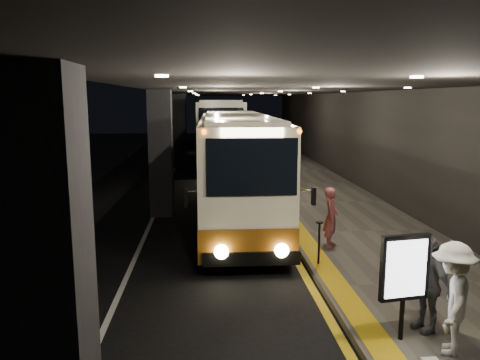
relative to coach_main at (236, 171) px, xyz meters
name	(u,v)px	position (x,y,z in m)	size (l,w,h in m)	color
ground	(205,249)	(-1.08, -3.17, -1.67)	(90.00, 90.00, 0.00)	black
lane_line_white	(157,208)	(-2.88, 1.83, -1.66)	(0.12, 50.00, 0.01)	silver
kerb_stripe_yellow	(266,206)	(1.27, 1.83, -1.66)	(0.18, 50.00, 0.01)	gold
sidewalk	(327,204)	(3.67, 1.83, -1.59)	(4.50, 50.00, 0.15)	#514C44
tactile_strip	(279,202)	(1.77, 1.83, -1.51)	(0.50, 50.00, 0.01)	gold
terminal_wall	(388,128)	(5.92, 1.83, 1.33)	(0.10, 50.00, 6.00)	black
support_columns	(161,154)	(-2.58, 0.83, 0.53)	(0.80, 24.80, 4.40)	black
canopy	(271,85)	(1.42, 1.83, 2.93)	(9.00, 50.00, 0.40)	black
coach_main	(236,171)	(0.00, 0.00, 0.00)	(2.43, 11.20, 3.47)	#EFE5C8
coach_second	(218,134)	(-0.22, 14.40, 0.21)	(2.63, 12.47, 3.92)	#EFE5C8
coach_third	(216,126)	(-0.12, 26.88, 0.00)	(2.79, 11.17, 3.48)	#EFE5C8
passenger_boarding	(331,217)	(2.33, -3.61, -0.71)	(0.59, 0.38, 1.61)	#AA4F54
passenger_waiting_white	(452,298)	(2.77, -9.04, -0.62)	(1.15, 0.54, 1.78)	silver
passenger_waiting_grey	(427,284)	(2.72, -8.32, -0.68)	(0.98, 0.50, 1.67)	#505055
bag_polka	(399,285)	(2.92, -6.79, -1.34)	(0.29, 0.12, 0.35)	black
info_sign	(405,270)	(2.18, -8.62, -0.31)	(0.85, 0.25, 1.79)	black
stanchion_post	(319,243)	(1.67, -4.98, -1.00)	(0.05, 0.05, 1.04)	black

